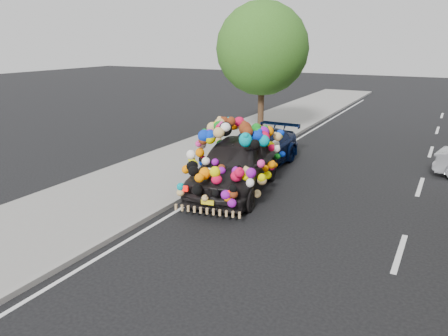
# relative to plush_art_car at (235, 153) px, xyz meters

# --- Properties ---
(ground) EXTENTS (100.00, 100.00, 0.00)m
(ground) POSITION_rel_plush_art_car_xyz_m (1.37, -1.98, -1.17)
(ground) COLOR black
(ground) RESTS_ON ground
(sidewalk) EXTENTS (4.00, 60.00, 0.12)m
(sidewalk) POSITION_rel_plush_art_car_xyz_m (-2.93, -1.98, -1.11)
(sidewalk) COLOR gray
(sidewalk) RESTS_ON ground
(kerb) EXTENTS (0.15, 60.00, 0.13)m
(kerb) POSITION_rel_plush_art_car_xyz_m (-0.98, -1.98, -1.10)
(kerb) COLOR gray
(kerb) RESTS_ON ground
(lane_markings) EXTENTS (6.00, 50.00, 0.01)m
(lane_markings) POSITION_rel_plush_art_car_xyz_m (4.97, -1.98, -1.16)
(lane_markings) COLOR silver
(lane_markings) RESTS_ON ground
(tree_near_sidewalk) EXTENTS (4.20, 4.20, 6.13)m
(tree_near_sidewalk) POSITION_rel_plush_art_car_xyz_m (-2.43, 7.52, 2.85)
(tree_near_sidewalk) COLOR #332114
(tree_near_sidewalk) RESTS_ON ground
(plush_art_car) EXTENTS (3.06, 5.25, 2.27)m
(plush_art_car) POSITION_rel_plush_art_car_xyz_m (0.00, 0.00, 0.00)
(plush_art_car) COLOR black
(plush_art_car) RESTS_ON ground
(navy_sedan) EXTENTS (2.01, 4.65, 1.34)m
(navy_sedan) POSITION_rel_plush_art_car_xyz_m (-0.43, 2.52, -0.50)
(navy_sedan) COLOR black
(navy_sedan) RESTS_ON ground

